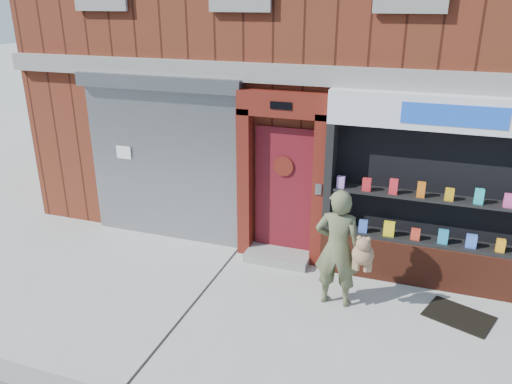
% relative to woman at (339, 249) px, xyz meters
% --- Properties ---
extents(ground, '(80.00, 80.00, 0.00)m').
position_rel_woman_xyz_m(ground, '(-0.44, -0.75, -0.90)').
color(ground, '#9E9E99').
rests_on(ground, ground).
extents(building, '(12.00, 8.16, 8.00)m').
position_rel_woman_xyz_m(building, '(-0.44, 5.25, 3.10)').
color(building, '#5D2315').
rests_on(building, ground).
extents(shutter_bay, '(3.10, 0.30, 3.04)m').
position_rel_woman_xyz_m(shutter_bay, '(-3.44, 1.18, 0.82)').
color(shutter_bay, gray).
rests_on(shutter_bay, ground).
extents(red_door_bay, '(1.52, 0.58, 2.90)m').
position_rel_woman_xyz_m(red_door_bay, '(-1.19, 1.11, 0.55)').
color(red_door_bay, '#5C170F').
rests_on(red_door_bay, ground).
extents(pharmacy_bay, '(3.50, 0.41, 3.00)m').
position_rel_woman_xyz_m(pharmacy_bay, '(1.30, 1.07, 0.47)').
color(pharmacy_bay, '#5C2415').
rests_on(pharmacy_bay, ground).
extents(woman, '(0.86, 0.48, 1.80)m').
position_rel_woman_xyz_m(woman, '(0.00, 0.00, 0.00)').
color(woman, '#585E3E').
rests_on(woman, ground).
extents(doormat, '(1.04, 0.89, 0.02)m').
position_rel_woman_xyz_m(doormat, '(1.73, 0.22, -0.89)').
color(doormat, black).
rests_on(doormat, ground).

